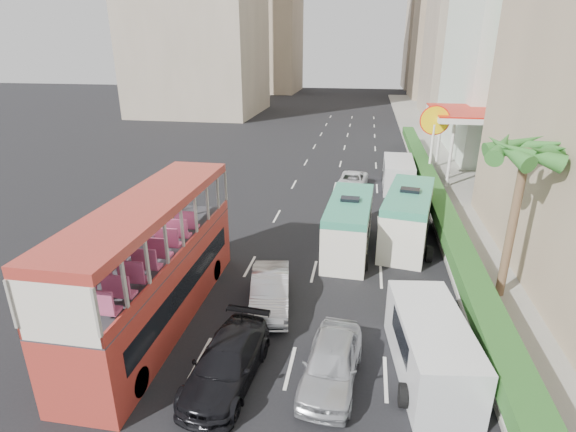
% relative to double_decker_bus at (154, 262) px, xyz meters
% --- Properties ---
extents(ground_plane, '(200.00, 200.00, 0.00)m').
position_rel_double_decker_bus_xyz_m(ground_plane, '(6.00, 0.00, -2.53)').
color(ground_plane, black).
rests_on(ground_plane, ground).
extents(double_decker_bus, '(2.50, 11.00, 5.06)m').
position_rel_double_decker_bus_xyz_m(double_decker_bus, '(0.00, 0.00, 0.00)').
color(double_decker_bus, '#A63026').
rests_on(double_decker_bus, ground).
extents(car_silver_lane_a, '(2.26, 4.61, 1.46)m').
position_rel_double_decker_bus_xyz_m(car_silver_lane_a, '(4.14, 1.67, -2.53)').
color(car_silver_lane_a, '#BABCC1').
rests_on(car_silver_lane_a, ground).
extents(car_silver_lane_b, '(2.09, 4.40, 1.45)m').
position_rel_double_decker_bus_xyz_m(car_silver_lane_b, '(7.02, -2.38, -2.53)').
color(car_silver_lane_b, '#BABCC1').
rests_on(car_silver_lane_b, ground).
extents(car_black, '(2.28, 4.88, 1.38)m').
position_rel_double_decker_bus_xyz_m(car_black, '(3.67, -2.93, -2.53)').
color(car_black, black).
rests_on(car_black, ground).
extents(van_asset, '(2.47, 4.55, 1.21)m').
position_rel_double_decker_bus_xyz_m(van_asset, '(6.90, 18.64, -2.53)').
color(van_asset, silver).
rests_on(van_asset, ground).
extents(minibus_near, '(2.43, 6.42, 2.80)m').
position_rel_double_decker_bus_xyz_m(minibus_near, '(7.09, 7.71, -1.13)').
color(minibus_near, silver).
rests_on(minibus_near, ground).
extents(minibus_far, '(3.33, 6.94, 2.95)m').
position_rel_double_decker_bus_xyz_m(minibus_far, '(10.20, 9.29, -1.05)').
color(minibus_far, silver).
rests_on(minibus_far, ground).
extents(panel_van_near, '(2.70, 5.36, 2.06)m').
position_rel_double_decker_bus_xyz_m(panel_van_near, '(10.19, -1.44, -1.50)').
color(panel_van_near, silver).
rests_on(panel_van_near, ground).
extents(panel_van_far, '(2.21, 5.37, 2.14)m').
position_rel_double_decker_bus_xyz_m(panel_van_far, '(10.30, 19.56, -1.46)').
color(panel_van_far, silver).
rests_on(panel_van_far, ground).
extents(sidewalk, '(6.00, 120.00, 0.18)m').
position_rel_double_decker_bus_xyz_m(sidewalk, '(15.00, 25.00, -2.44)').
color(sidewalk, '#99968C').
rests_on(sidewalk, ground).
extents(kerb_wall, '(0.30, 44.00, 1.00)m').
position_rel_double_decker_bus_xyz_m(kerb_wall, '(12.20, 14.00, -1.85)').
color(kerb_wall, silver).
rests_on(kerb_wall, sidewalk).
extents(hedge, '(1.10, 44.00, 0.70)m').
position_rel_double_decker_bus_xyz_m(hedge, '(12.20, 14.00, -1.00)').
color(hedge, '#2D6626').
rests_on(hedge, kerb_wall).
extents(palm_tree, '(0.36, 0.36, 6.40)m').
position_rel_double_decker_bus_xyz_m(palm_tree, '(13.80, 4.00, 0.85)').
color(palm_tree, brown).
rests_on(palm_tree, sidewalk).
extents(shell_station, '(6.50, 8.00, 5.50)m').
position_rel_double_decker_bus_xyz_m(shell_station, '(16.00, 23.00, 0.22)').
color(shell_station, silver).
rests_on(shell_station, ground).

